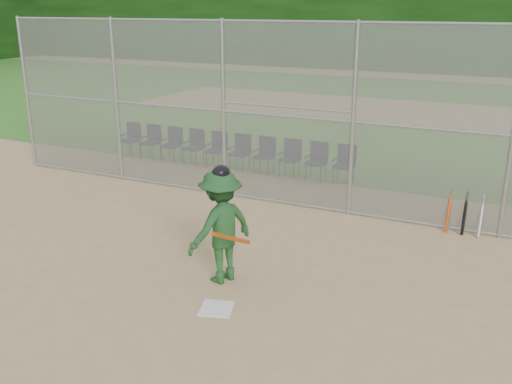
% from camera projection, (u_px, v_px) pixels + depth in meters
% --- Properties ---
extents(ground, '(100.00, 100.00, 0.00)m').
position_uv_depth(ground, '(183.00, 312.00, 8.33)').
color(ground, tan).
rests_on(ground, ground).
extents(grass_strip, '(100.00, 100.00, 0.00)m').
position_uv_depth(grass_strip, '(416.00, 112.00, 23.77)').
color(grass_strip, '#30691F').
rests_on(grass_strip, ground).
extents(dirt_patch_far, '(24.00, 24.00, 0.00)m').
position_uv_depth(dirt_patch_far, '(416.00, 112.00, 23.77)').
color(dirt_patch_far, tan).
rests_on(dirt_patch_far, ground).
extents(backstop_fence, '(16.09, 0.09, 4.00)m').
position_uv_depth(backstop_fence, '(307.00, 115.00, 11.97)').
color(backstop_fence, gray).
rests_on(backstop_fence, ground).
extents(home_plate, '(0.59, 0.59, 0.02)m').
position_uv_depth(home_plate, '(217.00, 308.00, 8.39)').
color(home_plate, silver).
rests_on(home_plate, ground).
extents(batter_at_plate, '(1.10, 1.48, 1.94)m').
position_uv_depth(batter_at_plate, '(221.00, 226.00, 9.02)').
color(batter_at_plate, '#1D4820').
rests_on(batter_at_plate, ground).
extents(spare_bats, '(0.66, 0.35, 0.83)m').
position_uv_depth(spare_bats, '(465.00, 213.00, 11.08)').
color(spare_bats, '#D84C14').
rests_on(spare_bats, ground).
extents(chair_0, '(0.54, 0.52, 0.96)m').
position_uv_depth(chair_0, '(130.00, 140.00, 16.82)').
color(chair_0, '#0E1434').
rests_on(chair_0, ground).
extents(chair_1, '(0.54, 0.52, 0.96)m').
position_uv_depth(chair_1, '(150.00, 142.00, 16.53)').
color(chair_1, '#0E1434').
rests_on(chair_1, ground).
extents(chair_2, '(0.54, 0.52, 0.96)m').
position_uv_depth(chair_2, '(171.00, 145.00, 16.23)').
color(chair_2, '#0E1434').
rests_on(chair_2, ground).
extents(chair_3, '(0.54, 0.52, 0.96)m').
position_uv_depth(chair_3, '(193.00, 147.00, 15.93)').
color(chair_3, '#0E1434').
rests_on(chair_3, ground).
extents(chair_4, '(0.54, 0.52, 0.96)m').
position_uv_depth(chair_4, '(216.00, 150.00, 15.63)').
color(chair_4, '#0E1434').
rests_on(chair_4, ground).
extents(chair_5, '(0.54, 0.52, 0.96)m').
position_uv_depth(chair_5, '(239.00, 153.00, 15.34)').
color(chair_5, '#0E1434').
rests_on(chair_5, ground).
extents(chair_6, '(0.54, 0.52, 0.96)m').
position_uv_depth(chair_6, '(264.00, 156.00, 15.04)').
color(chair_6, '#0E1434').
rests_on(chair_6, ground).
extents(chair_7, '(0.54, 0.52, 0.96)m').
position_uv_depth(chair_7, '(289.00, 159.00, 14.74)').
color(chair_7, '#0E1434').
rests_on(chair_7, ground).
extents(chair_8, '(0.54, 0.52, 0.96)m').
position_uv_depth(chair_8, '(316.00, 162.00, 14.44)').
color(chair_8, '#0E1434').
rests_on(chair_8, ground).
extents(chair_9, '(0.54, 0.52, 0.96)m').
position_uv_depth(chair_9, '(344.00, 165.00, 14.15)').
color(chair_9, '#0E1434').
rests_on(chair_9, ground).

